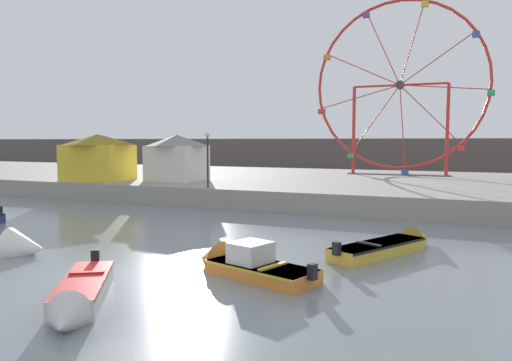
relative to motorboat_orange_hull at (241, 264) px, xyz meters
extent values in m
plane|color=slate|center=(-2.96, -1.98, -0.30)|extent=(240.00, 240.00, 0.00)
cube|color=gray|center=(-2.96, 24.19, 0.31)|extent=(110.00, 23.69, 1.21)
cube|color=#564C47|center=(-2.96, 50.13, 1.90)|extent=(140.00, 3.00, 4.40)
cube|color=black|center=(-15.49, 4.02, 0.27)|extent=(0.26, 0.23, 0.44)
cube|color=orange|center=(0.78, -0.25, -0.09)|extent=(3.72, 2.40, 0.41)
cube|color=gold|center=(0.78, -0.25, 0.07)|extent=(3.69, 2.41, 0.08)
cone|color=orange|center=(-1.29, 0.42, -0.09)|extent=(1.31, 1.57, 1.34)
cube|color=black|center=(2.52, -0.81, 0.22)|extent=(0.26, 0.29, 0.44)
cube|color=silver|center=(0.37, -0.12, 0.42)|extent=(1.33, 1.39, 0.62)
cube|color=gold|center=(1.19, -0.38, 0.14)|extent=(0.52, 1.19, 0.06)
cone|color=silver|center=(-8.17, -0.81, -0.07)|extent=(1.70, 1.81, 1.48)
cube|color=silver|center=(-2.71, -3.83, -0.03)|extent=(2.89, 3.66, 0.53)
cube|color=#B2231E|center=(-2.71, -3.83, 0.19)|extent=(2.89, 3.64, 0.08)
cone|color=silver|center=(-1.45, -5.78, -0.03)|extent=(1.40, 1.40, 1.01)
cube|color=black|center=(-3.77, -2.20, 0.34)|extent=(0.31, 0.30, 0.44)
cube|color=#B2231E|center=(-2.96, -3.44, 0.26)|extent=(0.85, 0.63, 0.06)
cube|color=gold|center=(3.47, 4.13, -0.07)|extent=(2.97, 4.39, 0.45)
cube|color=black|center=(3.47, 4.13, 0.12)|extent=(2.97, 4.36, 0.08)
cone|color=gold|center=(4.69, 6.58, -0.07)|extent=(1.52, 1.56, 1.11)
cube|color=black|center=(2.46, 2.11, 0.27)|extent=(0.30, 0.29, 0.44)
cube|color=black|center=(3.23, 3.65, 0.19)|extent=(0.96, 0.58, 0.06)
torus|color=red|center=(0.88, 29.42, 8.46)|extent=(14.14, 0.24, 14.14)
cylinder|color=#38383D|center=(0.88, 29.42, 8.46)|extent=(0.70, 0.50, 0.70)
cylinder|color=red|center=(3.32, 29.42, 5.99)|extent=(4.95, 0.08, 4.99)
cube|color=red|center=(5.77, 29.42, 3.24)|extent=(0.56, 0.48, 0.44)
cylinder|color=red|center=(4.34, 29.42, 8.14)|extent=(6.93, 0.08, 0.72)
cube|color=#33934C|center=(7.80, 29.42, 7.54)|extent=(0.56, 0.48, 0.44)
cylinder|color=red|center=(3.73, 29.42, 10.44)|extent=(5.75, 0.08, 4.03)
cube|color=#3356B7|center=(6.59, 29.42, 12.14)|extent=(0.56, 0.48, 0.44)
cylinder|color=red|center=(1.79, 29.42, 11.81)|extent=(1.90, 0.08, 6.72)
cube|color=yellow|center=(2.71, 29.42, 14.88)|extent=(0.56, 0.48, 0.44)
cylinder|color=red|center=(-0.58, 29.42, 11.61)|extent=(2.98, 0.08, 6.34)
cube|color=purple|center=(-2.03, 29.42, 14.49)|extent=(0.56, 0.48, 0.44)
cylinder|color=red|center=(-2.26, 29.42, 9.94)|extent=(6.32, 0.08, 3.04)
cube|color=orange|center=(-5.41, 29.42, 11.14)|extent=(0.56, 0.48, 0.44)
cylinder|color=red|center=(-2.48, 29.42, 7.57)|extent=(6.74, 0.08, 1.85)
cube|color=red|center=(-5.84, 29.42, 6.41)|extent=(0.56, 0.48, 0.44)
cylinder|color=red|center=(-1.13, 29.42, 5.62)|extent=(4.08, 0.08, 5.72)
cube|color=#33934C|center=(-3.13, 29.42, 2.50)|extent=(0.56, 0.48, 0.44)
cylinder|color=red|center=(1.17, 29.42, 5.00)|extent=(0.65, 0.08, 6.93)
cube|color=#3356B7|center=(1.45, 29.42, 1.25)|extent=(0.56, 0.48, 0.44)
cylinder|color=red|center=(-2.94, 29.42, 4.68)|extent=(0.28, 0.28, 7.55)
cylinder|color=red|center=(4.70, 29.42, 4.68)|extent=(0.28, 0.28, 7.55)
cylinder|color=red|center=(0.88, 29.42, 8.46)|extent=(7.64, 0.18, 0.18)
cube|color=#4C4C51|center=(0.88, 29.42, 0.95)|extent=(8.44, 1.20, 0.08)
cube|color=silver|center=(-12.95, 16.66, 2.18)|extent=(3.85, 3.39, 2.54)
pyramid|color=gray|center=(-12.95, 16.66, 3.83)|extent=(4.24, 3.72, 0.80)
cube|color=yellow|center=(-18.53, 14.81, 2.21)|extent=(4.61, 3.95, 2.60)
pyramid|color=olive|center=(-18.53, 14.81, 3.89)|extent=(5.07, 4.35, 0.80)
cylinder|color=#2D2D33|center=(-8.35, 12.93, 2.48)|extent=(0.12, 0.12, 3.13)
sphere|color=#F2EACC|center=(-8.35, 12.93, 4.18)|extent=(0.32, 0.32, 0.32)
camera|label=1|loc=(6.33, -13.47, 3.79)|focal=34.41mm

